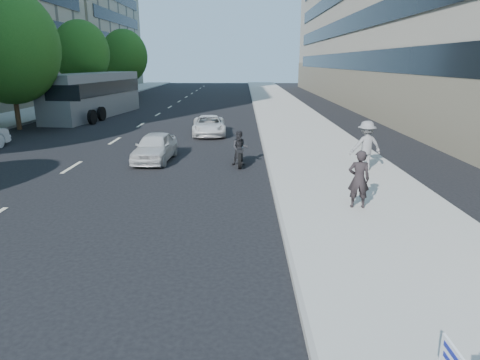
{
  "coord_description": "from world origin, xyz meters",
  "views": [
    {
      "loc": [
        0.45,
        -8.78,
        4.12
      ],
      "look_at": [
        0.37,
        1.21,
        1.35
      ],
      "focal_mm": 32.0,
      "sensor_mm": 36.0,
      "label": 1
    }
  ],
  "objects_px": {
    "pedestrian_woman": "(359,179)",
    "motorcycle": "(240,150)",
    "bus": "(95,95)",
    "white_sedan_far": "(209,125)",
    "white_sedan_near": "(155,147)",
    "jogger": "(366,146)"
  },
  "relations": [
    {
      "from": "motorcycle",
      "to": "white_sedan_near",
      "type": "bearing_deg",
      "value": 169.38
    },
    {
      "from": "white_sedan_near",
      "to": "bus",
      "type": "distance_m",
      "value": 17.45
    },
    {
      "from": "jogger",
      "to": "pedestrian_woman",
      "type": "relative_size",
      "value": 1.14
    },
    {
      "from": "white_sedan_near",
      "to": "white_sedan_far",
      "type": "xyz_separation_m",
      "value": [
        1.78,
        6.81,
        -0.05
      ]
    },
    {
      "from": "pedestrian_woman",
      "to": "white_sedan_far",
      "type": "bearing_deg",
      "value": -62.82
    },
    {
      "from": "white_sedan_near",
      "to": "pedestrian_woman",
      "type": "bearing_deg",
      "value": -39.54
    },
    {
      "from": "white_sedan_far",
      "to": "motorcycle",
      "type": "xyz_separation_m",
      "value": [
        1.87,
        -7.57,
        0.08
      ]
    },
    {
      "from": "pedestrian_woman",
      "to": "jogger",
      "type": "bearing_deg",
      "value": -101.95
    },
    {
      "from": "white_sedan_far",
      "to": "pedestrian_woman",
      "type": "bearing_deg",
      "value": -73.05
    },
    {
      "from": "pedestrian_woman",
      "to": "white_sedan_near",
      "type": "height_order",
      "value": "pedestrian_woman"
    },
    {
      "from": "white_sedan_near",
      "to": "motorcycle",
      "type": "height_order",
      "value": "motorcycle"
    },
    {
      "from": "white_sedan_far",
      "to": "motorcycle",
      "type": "relative_size",
      "value": 1.96
    },
    {
      "from": "jogger",
      "to": "motorcycle",
      "type": "bearing_deg",
      "value": -26.43
    },
    {
      "from": "pedestrian_woman",
      "to": "white_sedan_far",
      "type": "relative_size",
      "value": 0.41
    },
    {
      "from": "pedestrian_woman",
      "to": "bus",
      "type": "relative_size",
      "value": 0.13
    },
    {
      "from": "motorcycle",
      "to": "bus",
      "type": "distance_m",
      "value": 19.97
    },
    {
      "from": "pedestrian_woman",
      "to": "motorcycle",
      "type": "xyz_separation_m",
      "value": [
        -3.35,
        5.73,
        -0.34
      ]
    },
    {
      "from": "pedestrian_woman",
      "to": "motorcycle",
      "type": "relative_size",
      "value": 0.81
    },
    {
      "from": "pedestrian_woman",
      "to": "bus",
      "type": "distance_m",
      "value": 26.58
    },
    {
      "from": "pedestrian_woman",
      "to": "white_sedan_near",
      "type": "bearing_deg",
      "value": -37.08
    },
    {
      "from": "white_sedan_far",
      "to": "motorcycle",
      "type": "distance_m",
      "value": 7.79
    },
    {
      "from": "pedestrian_woman",
      "to": "white_sedan_far",
      "type": "height_order",
      "value": "pedestrian_woman"
    }
  ]
}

